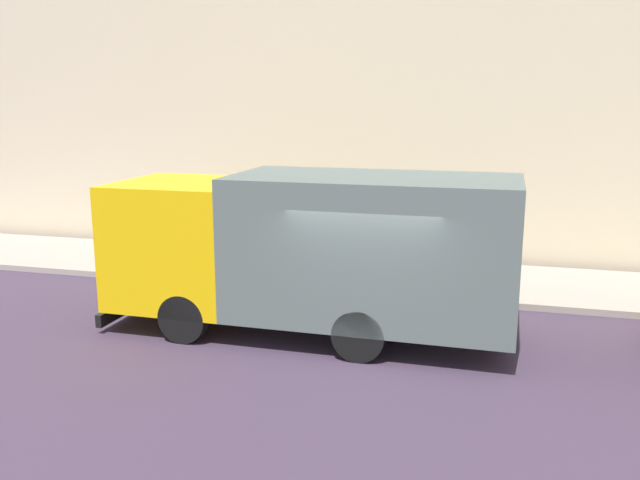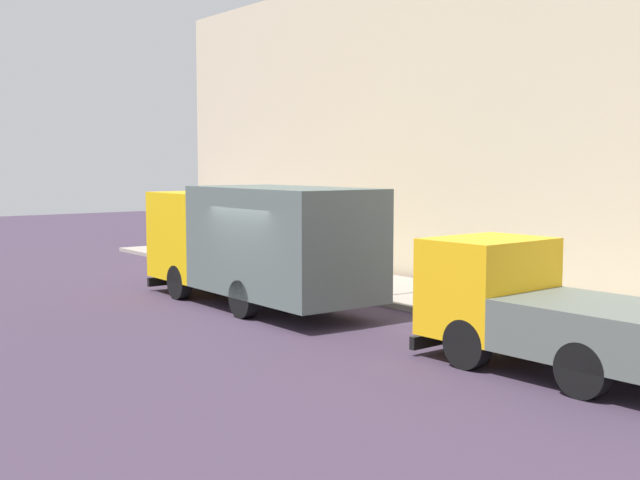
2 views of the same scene
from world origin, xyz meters
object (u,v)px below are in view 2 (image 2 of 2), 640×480
(large_utility_truck, at_px, (257,240))
(pedestrian_walking, at_px, (308,242))
(street_sign_post, at_px, (375,237))
(small_flatbed_truck, at_px, (549,311))
(traffic_cone_orange, at_px, (294,264))

(large_utility_truck, xyz_separation_m, pedestrian_walking, (4.48, 3.93, -0.62))
(large_utility_truck, xyz_separation_m, street_sign_post, (2.65, -1.37, 0.02))
(pedestrian_walking, bearing_deg, small_flatbed_truck, 170.47)
(small_flatbed_truck, bearing_deg, street_sign_post, 70.59)
(street_sign_post, bearing_deg, small_flatbed_truck, -107.51)
(small_flatbed_truck, bearing_deg, large_utility_truck, 91.57)
(traffic_cone_orange, relative_size, street_sign_post, 0.29)
(small_flatbed_truck, xyz_separation_m, street_sign_post, (2.16, 6.83, 0.62))
(pedestrian_walking, bearing_deg, large_utility_truck, 139.94)
(pedestrian_walking, xyz_separation_m, street_sign_post, (-1.82, -5.30, 0.63))
(large_utility_truck, relative_size, pedestrian_walking, 4.50)
(pedestrian_walking, distance_m, street_sign_post, 5.64)
(street_sign_post, bearing_deg, large_utility_truck, 152.69)
(traffic_cone_orange, bearing_deg, small_flatbed_truck, -103.75)
(small_flatbed_truck, distance_m, street_sign_post, 7.19)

